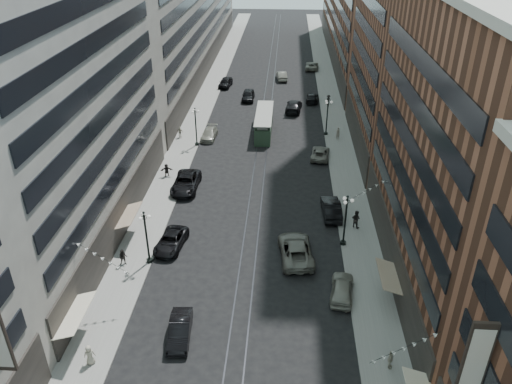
% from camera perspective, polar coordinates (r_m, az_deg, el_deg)
% --- Properties ---
extents(ground, '(220.00, 220.00, 0.00)m').
position_cam_1_polar(ground, '(74.81, 0.89, 6.67)').
color(ground, black).
rests_on(ground, ground).
extents(sidewalk_west, '(4.00, 180.00, 0.15)m').
position_cam_1_polar(sidewalk_west, '(85.21, -6.29, 9.44)').
color(sidewalk_west, gray).
rests_on(sidewalk_west, ground).
extents(sidewalk_east, '(4.00, 180.00, 0.15)m').
position_cam_1_polar(sidewalk_east, '(84.40, 8.80, 9.07)').
color(sidewalk_east, gray).
rests_on(sidewalk_east, ground).
extents(rail_west, '(0.12, 180.00, 0.02)m').
position_cam_1_polar(rail_west, '(84.14, 0.74, 9.30)').
color(rail_west, '#2D2D33').
rests_on(rail_west, ground).
extents(rail_east, '(0.12, 180.00, 0.02)m').
position_cam_1_polar(rail_east, '(84.09, 1.70, 9.28)').
color(rail_east, '#2D2D33').
rests_on(rail_east, ground).
extents(building_west_mid, '(8.00, 36.00, 28.00)m').
position_cam_1_polar(building_west_mid, '(48.83, -21.29, 9.67)').
color(building_west_mid, '#ACA899').
rests_on(building_west_mid, ground).
extents(building_west_far, '(8.00, 90.00, 26.00)m').
position_cam_1_polar(building_west_far, '(108.04, -7.73, 20.67)').
color(building_west_far, '#ACA899').
rests_on(building_west_far, ground).
extents(building_east_mid, '(8.00, 30.00, 24.00)m').
position_cam_1_polar(building_east_mid, '(42.92, 22.16, 4.00)').
color(building_east_mid, brown).
rests_on(building_east_mid, ground).
extents(building_east_far, '(8.00, 72.00, 24.00)m').
position_cam_1_polar(building_east_far, '(116.04, 11.08, 20.50)').
color(building_east_far, brown).
rests_on(building_east_far, ground).
extents(lamppost_sw_far, '(1.03, 1.14, 5.52)m').
position_cam_1_polar(lamppost_sw_far, '(46.68, -12.42, -4.89)').
color(lamppost_sw_far, black).
rests_on(lamppost_sw_far, sidewalk_west).
extents(lamppost_sw_mid, '(1.03, 1.14, 5.52)m').
position_cam_1_polar(lamppost_sw_mid, '(70.03, -6.90, 7.56)').
color(lamppost_sw_mid, black).
rests_on(lamppost_sw_mid, sidewalk_west).
extents(lamppost_se_far, '(1.03, 1.14, 5.52)m').
position_cam_1_polar(lamppost_se_far, '(48.75, 10.19, -3.03)').
color(lamppost_se_far, black).
rests_on(lamppost_se_far, sidewalk_east).
extents(lamppost_se_mid, '(1.03, 1.14, 5.52)m').
position_cam_1_polar(lamppost_se_mid, '(73.86, 8.14, 8.65)').
color(lamppost_se_mid, black).
rests_on(lamppost_se_mid, sidewalk_east).
extents(streetcar, '(2.44, 11.03, 3.05)m').
position_cam_1_polar(streetcar, '(74.85, 0.92, 7.84)').
color(streetcar, '#273E2A').
rests_on(streetcar, ground).
extents(car_2, '(3.02, 5.39, 1.42)m').
position_cam_1_polar(car_2, '(49.75, -9.69, -5.55)').
color(car_2, black).
rests_on(car_2, ground).
extents(car_4, '(2.50, 4.89, 1.59)m').
position_cam_1_polar(car_4, '(43.96, 9.80, -10.79)').
color(car_4, gray).
rests_on(car_4, ground).
extents(car_5, '(1.95, 4.69, 1.51)m').
position_cam_1_polar(car_5, '(40.24, -8.70, -15.33)').
color(car_5, black).
rests_on(car_5, ground).
extents(pedestrian_1, '(0.90, 0.66, 1.65)m').
position_cam_1_polar(pedestrian_1, '(39.66, -18.49, -17.23)').
color(pedestrian_1, '#A49E88').
rests_on(pedestrian_1, sidewalk_west).
extents(pedestrian_2, '(0.84, 0.55, 1.62)m').
position_cam_1_polar(pedestrian_2, '(48.11, -14.94, -7.22)').
color(pedestrian_2, black).
rests_on(pedestrian_2, sidewalk_west).
extents(pedestrian_4, '(0.69, 1.04, 1.63)m').
position_cam_1_polar(pedestrian_4, '(38.74, 15.11, -17.98)').
color(pedestrian_4, '#A9A38C').
rests_on(pedestrian_4, sidewalk_east).
extents(car_7, '(2.97, 6.29, 1.74)m').
position_cam_1_polar(car_7, '(59.63, -8.01, 1.07)').
color(car_7, black).
rests_on(car_7, ground).
extents(car_8, '(2.19, 4.95, 1.41)m').
position_cam_1_polar(car_8, '(73.25, -5.37, 6.63)').
color(car_8, gray).
rests_on(car_8, ground).
extents(car_9, '(2.61, 5.23, 1.71)m').
position_cam_1_polar(car_9, '(96.32, -3.51, 12.40)').
color(car_9, black).
rests_on(car_9, ground).
extents(car_10, '(2.10, 5.38, 1.75)m').
position_cam_1_polar(car_10, '(54.57, 8.60, -1.84)').
color(car_10, black).
rests_on(car_10, ground).
extents(car_11, '(2.91, 5.20, 1.37)m').
position_cam_1_polar(car_11, '(67.43, 7.34, 4.42)').
color(car_11, slate).
rests_on(car_11, ground).
extents(car_12, '(2.46, 5.14, 1.45)m').
position_cam_1_polar(car_12, '(88.62, 6.45, 10.66)').
color(car_12, black).
rests_on(car_12, ground).
extents(car_13, '(2.09, 5.15, 1.75)m').
position_cam_1_polar(car_13, '(88.88, -0.90, 11.00)').
color(car_13, black).
rests_on(car_13, ground).
extents(car_14, '(2.34, 5.16, 1.64)m').
position_cam_1_polar(car_14, '(100.62, 2.96, 13.13)').
color(car_14, gray).
rests_on(car_14, ground).
extents(pedestrian_5, '(1.56, 0.76, 1.62)m').
position_cam_1_polar(pedestrian_5, '(62.77, -10.18, 2.49)').
color(pedestrian_5, black).
rests_on(pedestrian_5, sidewalk_west).
extents(pedestrian_6, '(1.01, 0.58, 1.63)m').
position_cam_1_polar(pedestrian_6, '(73.76, -8.68, 6.80)').
color(pedestrian_6, gray).
rests_on(pedestrian_6, sidewalk_west).
extents(pedestrian_7, '(1.07, 0.96, 1.95)m').
position_cam_1_polar(pedestrian_7, '(52.68, 11.35, -3.04)').
color(pedestrian_7, black).
rests_on(pedestrian_7, sidewalk_east).
extents(pedestrian_8, '(0.80, 0.68, 1.86)m').
position_cam_1_polar(pedestrian_8, '(73.18, 9.33, 6.65)').
color(pedestrian_8, gray).
rests_on(pedestrian_8, sidewalk_east).
extents(pedestrian_9, '(1.24, 0.79, 1.78)m').
position_cam_1_polar(pedestrian_9, '(86.78, 8.27, 10.36)').
color(pedestrian_9, black).
rests_on(pedestrian_9, sidewalk_east).
extents(car_extra_0, '(2.95, 5.70, 1.54)m').
position_cam_1_polar(car_extra_0, '(108.36, 6.41, 14.15)').
color(car_extra_0, gray).
rests_on(car_extra_0, ground).
extents(car_extra_1, '(3.06, 6.29, 1.76)m').
position_cam_1_polar(car_extra_1, '(83.89, 4.35, 9.79)').
color(car_extra_1, black).
rests_on(car_extra_1, ground).
extents(car_extra_2, '(3.71, 6.74, 1.79)m').
position_cam_1_polar(car_extra_2, '(47.74, 4.57, -6.58)').
color(car_extra_2, '#66655B').
rests_on(car_extra_2, ground).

